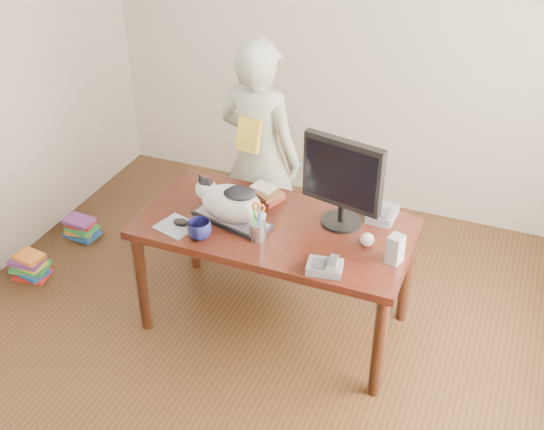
{
  "coord_description": "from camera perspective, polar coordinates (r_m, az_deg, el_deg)",
  "views": [
    {
      "loc": [
        1.21,
        -2.45,
        2.97
      ],
      "look_at": [
        0.0,
        0.55,
        0.85
      ],
      "focal_mm": 45.0,
      "sensor_mm": 36.0,
      "label": 1
    }
  ],
  "objects": [
    {
      "name": "monitor",
      "position": [
        3.83,
        5.92,
        3.04
      ],
      "size": [
        0.49,
        0.28,
        0.55
      ],
      "rotation": [
        0.0,
        0.0,
        -0.21
      ],
      "color": "black",
      "rests_on": "desk"
    },
    {
      "name": "desk",
      "position": [
        4.11,
        0.67,
        -1.98
      ],
      "size": [
        1.6,
        0.8,
        0.75
      ],
      "color": "black",
      "rests_on": "ground"
    },
    {
      "name": "mouse",
      "position": [
        3.98,
        -7.63,
        -0.6
      ],
      "size": [
        0.11,
        0.09,
        0.04
      ],
      "rotation": [
        0.0,
        0.0,
        -0.27
      ],
      "color": "black",
      "rests_on": "mousepad"
    },
    {
      "name": "speaker",
      "position": [
        3.69,
        10.28,
        -2.84
      ],
      "size": [
        0.09,
        0.1,
        0.16
      ],
      "rotation": [
        0.0,
        0.0,
        -0.28
      ],
      "color": "gray",
      "rests_on": "desk"
    },
    {
      "name": "book_pile_a",
      "position": [
        5.02,
        -19.58,
        -4.06
      ],
      "size": [
        0.27,
        0.22,
        0.18
      ],
      "color": "#A91918",
      "rests_on": "ground"
    },
    {
      "name": "held_book",
      "position": [
        4.3,
        -1.95,
        6.68
      ],
      "size": [
        0.17,
        0.12,
        0.21
      ],
      "rotation": [
        0.0,
        0.0,
        -0.16
      ],
      "color": "yellow",
      "rests_on": "person"
    },
    {
      "name": "person",
      "position": [
        4.55,
        -1.03,
        4.9
      ],
      "size": [
        0.65,
        0.48,
        1.63
      ],
      "primitive_type": "imported",
      "rotation": [
        0.0,
        0.0,
        2.98
      ],
      "color": "silver",
      "rests_on": "ground"
    },
    {
      "name": "book_stack",
      "position": [
        4.2,
        -0.61,
        1.83
      ],
      "size": [
        0.25,
        0.23,
        0.08
      ],
      "rotation": [
        0.0,
        0.0,
        -0.39
      ],
      "color": "#471413",
      "rests_on": "desk"
    },
    {
      "name": "mousepad",
      "position": [
        3.99,
        -8.0,
        -0.93
      ],
      "size": [
        0.26,
        0.24,
        0.0
      ],
      "rotation": [
        0.0,
        0.0,
        -0.27
      ],
      "color": "#A5ABB1",
      "rests_on": "desk"
    },
    {
      "name": "pen_cup",
      "position": [
        3.82,
        -1.21,
        -1.15
      ],
      "size": [
        0.1,
        0.1,
        0.24
      ],
      "rotation": [
        0.0,
        0.0,
        -0.09
      ],
      "color": "#939297",
      "rests_on": "desk"
    },
    {
      "name": "keyboard",
      "position": [
        3.99,
        -3.36,
        -0.39
      ],
      "size": [
        0.51,
        0.3,
        0.03
      ],
      "rotation": [
        0.0,
        0.0,
        -0.26
      ],
      "color": "black",
      "rests_on": "desk"
    },
    {
      "name": "room",
      "position": [
        3.18,
        -3.72,
        2.52
      ],
      "size": [
        4.5,
        4.5,
        4.5
      ],
      "color": "black",
      "rests_on": "ground"
    },
    {
      "name": "calculator",
      "position": [
        4.07,
        9.21,
        0.11
      ],
      "size": [
        0.16,
        0.21,
        0.06
      ],
      "rotation": [
        0.0,
        0.0,
        -0.05
      ],
      "color": "slate",
      "rests_on": "desk"
    },
    {
      "name": "book_pile_b",
      "position": [
        5.35,
        -15.68,
        -1.03
      ],
      "size": [
        0.26,
        0.2,
        0.15
      ],
      "color": "#184694",
      "rests_on": "ground"
    },
    {
      "name": "phone",
      "position": [
        3.61,
        4.49,
        -4.32
      ],
      "size": [
        0.2,
        0.18,
        0.08
      ],
      "rotation": [
        0.0,
        0.0,
        0.16
      ],
      "color": "slate",
      "rests_on": "desk"
    },
    {
      "name": "coffee_mug",
      "position": [
        3.85,
        -6.09,
        -1.23
      ],
      "size": [
        0.18,
        0.18,
        0.11
      ],
      "primitive_type": "imported",
      "rotation": [
        0.0,
        0.0,
        0.4
      ],
      "color": "black",
      "rests_on": "desk"
    },
    {
      "name": "cat",
      "position": [
        3.94,
        -3.61,
        1.16
      ],
      "size": [
        0.47,
        0.31,
        0.27
      ],
      "rotation": [
        0.0,
        0.0,
        -0.26
      ],
      "color": "silver",
      "rests_on": "keyboard"
    },
    {
      "name": "baseball",
      "position": [
        3.81,
        7.97,
        -2.05
      ],
      "size": [
        0.08,
        0.08,
        0.08
      ],
      "rotation": [
        0.0,
        0.0,
        0.12
      ],
      "color": "beige",
      "rests_on": "desk"
    }
  ]
}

